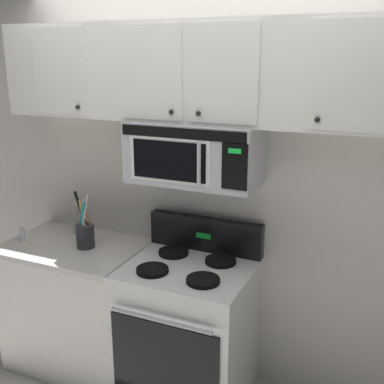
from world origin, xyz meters
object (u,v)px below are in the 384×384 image
utensil_crock_charcoal (85,232)px  over_range_microwave (195,153)px  pepper_mill (76,218)px  salt_shaker (22,235)px  stove_range (188,330)px

utensil_crock_charcoal → over_range_microwave: bearing=8.6°
over_range_microwave → pepper_mill: bearing=175.7°
over_range_microwave → utensil_crock_charcoal: (-0.74, -0.11, -0.57)m
salt_shaker → pepper_mill: bearing=48.6°
salt_shaker → stove_range: bearing=4.2°
stove_range → utensil_crock_charcoal: 0.91m
over_range_microwave → utensil_crock_charcoal: 0.94m
over_range_microwave → pepper_mill: 1.11m
stove_range → pepper_mill: stove_range is taller
over_range_microwave → salt_shaker: (-1.20, -0.20, -0.63)m
stove_range → pepper_mill: size_ratio=5.13×
over_range_microwave → salt_shaker: 1.37m
stove_range → utensil_crock_charcoal: utensil_crock_charcoal is taller
pepper_mill → utensil_crock_charcoal: bearing=-40.7°
pepper_mill → over_range_microwave: bearing=-4.3°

